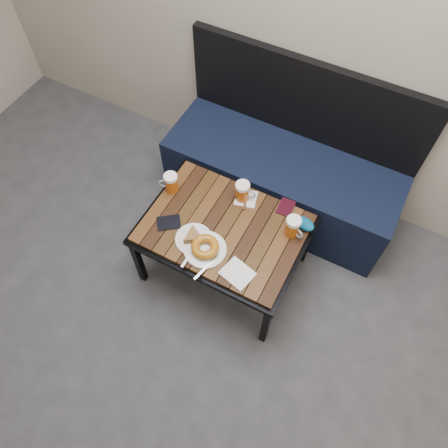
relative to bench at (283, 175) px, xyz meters
The scene contains 14 objects.
ground 1.80m from the bench, 96.85° to the right, with size 4.00×4.00×0.00m, color #2D2D30.
room_shell 1.96m from the bench, 99.52° to the right, with size 4.00×4.00×4.00m.
bench is the anchor object (origin of this frame).
cafe_table 0.64m from the bench, 97.77° to the right, with size 0.84×0.62×0.47m.
beer_mug_left 0.74m from the bench, 129.93° to the right, with size 0.11×0.09×0.12m.
beer_mug_centre 0.49m from the bench, 101.19° to the right, with size 0.12×0.09×0.12m.
beer_mug_right 0.60m from the bench, 63.93° to the right, with size 0.12×0.09×0.12m.
plate_pie 0.80m from the bench, 103.66° to the right, with size 0.19×0.19×0.05m.
plate_bagel 0.82m from the bench, 97.43° to the right, with size 0.21×0.28×0.06m.
napkin_left 0.45m from the bench, 99.03° to the right, with size 0.14×0.14×0.01m.
napkin_right 0.85m from the bench, 83.14° to the right, with size 0.17×0.15×0.01m.
passport_navy 0.83m from the bench, 115.60° to the right, with size 0.09×0.12×0.01m, color black.
passport_burgundy 0.43m from the bench, 67.15° to the right, with size 0.08×0.11×0.01m, color black.
knit_pouch 0.55m from the bench, 56.43° to the right, with size 0.11×0.07×0.05m, color navy.
Camera 1 is at (0.68, 0.11, 2.37)m, focal length 35.00 mm.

